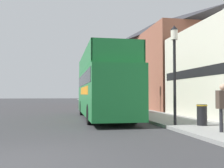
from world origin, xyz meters
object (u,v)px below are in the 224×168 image
(pedestrian_second, at_px, (223,103))
(tour_bus, at_px, (103,89))
(litter_bin, at_px, (202,114))
(parked_car_ahead_of_bus, at_px, (99,104))
(lamp_post_nearest, at_px, (174,56))
(lamp_post_second, at_px, (127,67))

(pedestrian_second, bearing_deg, tour_bus, 113.55)
(litter_bin, bearing_deg, pedestrian_second, -98.58)
(parked_car_ahead_of_bus, bearing_deg, lamp_post_nearest, -82.74)
(parked_car_ahead_of_bus, bearing_deg, lamp_post_second, -72.64)
(pedestrian_second, distance_m, lamp_post_nearest, 3.33)
(pedestrian_second, height_order, lamp_post_second, lamp_post_second)
(litter_bin, bearing_deg, parked_car_ahead_of_bus, 100.84)
(tour_bus, relative_size, lamp_post_nearest, 2.24)
(tour_bus, height_order, pedestrian_second, tour_bus)
(tour_bus, bearing_deg, parked_car_ahead_of_bus, 84.60)
(pedestrian_second, xyz_separation_m, litter_bin, (0.31, 2.03, -0.57))
(parked_car_ahead_of_bus, xyz_separation_m, pedestrian_second, (2.38, -16.08, 0.58))
(lamp_post_second, bearing_deg, parked_car_ahead_of_bus, 106.82)
(pedestrian_second, distance_m, litter_bin, 2.13)
(pedestrian_second, relative_size, lamp_post_nearest, 0.39)
(lamp_post_second, xyz_separation_m, litter_bin, (1.16, -9.00, -3.05))
(litter_bin, bearing_deg, lamp_post_nearest, 157.89)
(tour_bus, xyz_separation_m, litter_bin, (3.59, -5.51, -1.24))
(pedestrian_second, xyz_separation_m, lamp_post_second, (-0.86, 11.03, 2.48))
(pedestrian_second, height_order, litter_bin, pedestrian_second)
(litter_bin, bearing_deg, tour_bus, 123.10)
(tour_bus, height_order, lamp_post_second, lamp_post_second)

